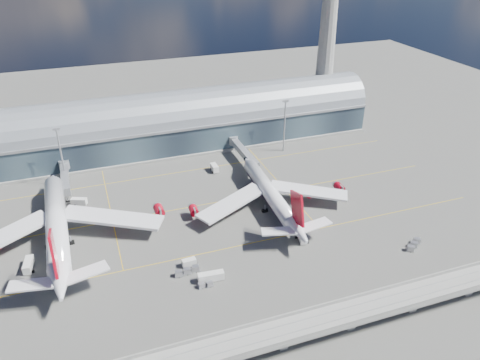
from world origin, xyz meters
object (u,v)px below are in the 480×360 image
object	(u,v)px
airliner_left	(56,227)
service_truck_3	(302,237)
floodlight_mast_left	(61,155)
airliner_right	(271,196)
floodlight_mast_right	(285,125)
service_truck_2	(211,277)
service_truck_4	(214,168)
service_truck_1	(189,263)
cargo_train_0	(206,285)
service_truck_5	(79,202)
cargo_train_1	(187,271)
service_truck_0	(28,265)
control_tower	(328,26)
cargo_train_2	(414,245)

from	to	relation	value
airliner_left	service_truck_3	bearing A→B (deg)	-20.07
floodlight_mast_left	airliner_right	size ratio (longest dim) A/B	0.39
floodlight_mast_left	floodlight_mast_right	bearing A→B (deg)	0.00
service_truck_2	floodlight_mast_right	bearing A→B (deg)	-32.61
airliner_left	airliner_right	size ratio (longest dim) A/B	1.18
service_truck_4	service_truck_3	bearing A→B (deg)	-78.51
service_truck_1	service_truck_2	size ratio (longest dim) A/B	0.55
airliner_right	cargo_train_0	size ratio (longest dim) A/B	13.52
service_truck_5	cargo_train_0	size ratio (longest dim) A/B	1.30
airliner_right	service_truck_4	world-z (taller)	airliner_right
airliner_left	service_truck_1	xyz separation A→B (m)	(38.97, -26.81, -5.52)
airliner_left	service_truck_2	world-z (taller)	airliner_left
cargo_train_1	airliner_right	bearing A→B (deg)	-48.35
service_truck_3	service_truck_1	bearing A→B (deg)	-167.72
service_truck_1	airliner_right	bearing A→B (deg)	-62.04
floodlight_mast_left	cargo_train_1	world-z (taller)	floodlight_mast_left
floodlight_mast_right	service_truck_1	xyz separation A→B (m)	(-64.68, -69.64, -12.34)
floodlight_mast_right	service_truck_2	distance (m)	99.88
service_truck_0	cargo_train_1	bearing A→B (deg)	-14.71
floodlight_mast_left	airliner_left	distance (m)	43.52
cargo_train_1	service_truck_2	bearing A→B (deg)	-125.77
service_truck_2	control_tower	bearing A→B (deg)	-36.97
floodlight_mast_left	cargo_train_0	world-z (taller)	floodlight_mast_left
service_truck_3	cargo_train_1	bearing A→B (deg)	-162.89
airliner_right	cargo_train_0	world-z (taller)	airliner_right
service_truck_4	cargo_train_1	distance (m)	69.84
floodlight_mast_left	service_truck_4	world-z (taller)	floodlight_mast_left
service_truck_5	cargo_train_0	xyz separation A→B (m)	(33.52, -62.28, -0.62)
floodlight_mast_left	service_truck_2	world-z (taller)	floodlight_mast_left
service_truck_5	cargo_train_0	bearing A→B (deg)	-129.10
service_truck_1	service_truck_5	distance (m)	59.71
airliner_left	service_truck_4	size ratio (longest dim) A/B	14.19
service_truck_3	service_truck_5	bearing A→B (deg)	156.89
service_truck_0	service_truck_4	distance (m)	87.51
cargo_train_1	control_tower	bearing A→B (deg)	-37.60
floodlight_mast_right	airliner_right	world-z (taller)	floodlight_mast_right
floodlight_mast_right	cargo_train_1	xyz separation A→B (m)	(-66.16, -73.16, -12.66)
floodlight_mast_right	cargo_train_2	world-z (taller)	floodlight_mast_right
service_truck_0	cargo_train_0	world-z (taller)	service_truck_0
service_truck_1	cargo_train_0	world-z (taller)	service_truck_1
floodlight_mast_left	service_truck_5	bearing A→B (deg)	-77.84
floodlight_mast_left	cargo_train_1	bearing A→B (deg)	-65.18
airliner_left	service_truck_5	bearing A→B (deg)	70.92
floodlight_mast_right	cargo_train_2	distance (m)	87.10
service_truck_3	airliner_right	bearing A→B (deg)	106.50
cargo_train_1	cargo_train_2	xyz separation A→B (m)	(76.01, -12.45, -0.01)
airliner_right	cargo_train_0	distance (m)	50.68
service_truck_2	service_truck_3	bearing A→B (deg)	-70.83
floodlight_mast_left	service_truck_5	size ratio (longest dim) A/B	4.04
floodlight_mast_right	service_truck_1	size ratio (longest dim) A/B	5.66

